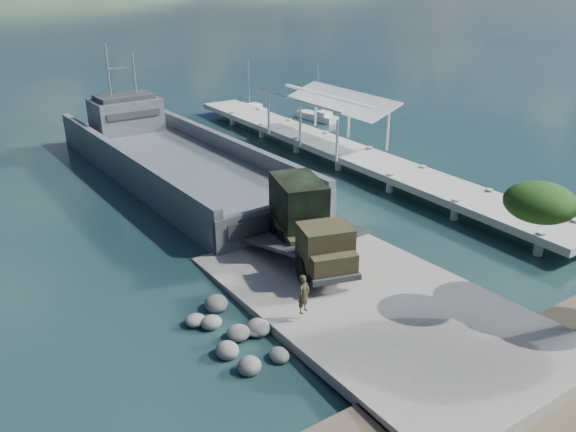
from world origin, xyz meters
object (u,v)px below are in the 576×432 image
at_px(sailboat_far, 250,109).
at_px(military_truck, 307,221).
at_px(landing_craft, 176,166).
at_px(sailboat_near, 318,117).
at_px(soldier, 304,302).
at_px(pier, 333,140).

bearing_deg(sailboat_far, military_truck, -121.97).
relative_size(landing_craft, military_truck, 4.02).
distance_m(military_truck, sailboat_near, 33.24).
relative_size(military_truck, sailboat_far, 1.39).
bearing_deg(soldier, military_truck, 30.80).
distance_m(soldier, sailboat_far, 43.97).
relative_size(soldier, sailboat_near, 0.29).
bearing_deg(soldier, pier, 26.44).
height_order(landing_craft, sailboat_far, landing_craft).
bearing_deg(sailboat_far, pier, -105.90).
bearing_deg(military_truck, pier, 64.21).
bearing_deg(sailboat_far, sailboat_near, -68.60).
height_order(pier, sailboat_far, sailboat_far).
height_order(pier, soldier, pier).
distance_m(military_truck, soldier, 6.50).
bearing_deg(pier, sailboat_near, 58.98).
bearing_deg(landing_craft, military_truck, -91.61).
bearing_deg(soldier, landing_craft, 57.96).
height_order(pier, sailboat_near, sailboat_near).
xyz_separation_m(landing_craft, sailboat_far, (16.26, 16.83, -0.49)).
height_order(pier, military_truck, pier).
distance_m(pier, sailboat_near, 14.16).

